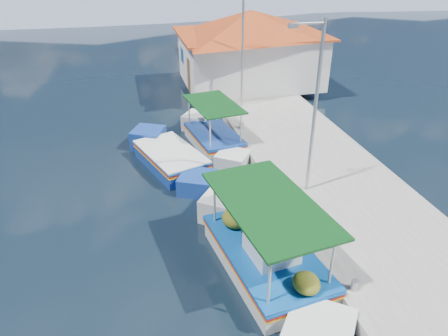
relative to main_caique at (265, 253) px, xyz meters
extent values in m
plane|color=black|center=(-2.00, 1.10, -0.50)|extent=(160.00, 160.00, 0.00)
cube|color=#AEAAA3|center=(3.90, 7.10, -0.25)|extent=(5.00, 44.00, 0.50)
cylinder|color=#A5A8AD|center=(1.80, -1.90, 0.15)|extent=(0.20, 0.20, 0.30)
cylinder|color=#A5A8AD|center=(1.80, 3.10, 0.15)|extent=(0.20, 0.20, 0.30)
cylinder|color=#A5A8AD|center=(1.80, 9.10, 0.15)|extent=(0.20, 0.20, 0.30)
cylinder|color=#A5A8AD|center=(1.80, 15.10, 0.15)|extent=(0.20, 0.20, 0.30)
cube|color=white|center=(-0.01, -0.08, -0.28)|extent=(2.83, 4.63, 0.95)
cube|color=white|center=(0.42, 2.77, -0.16)|extent=(2.22, 2.22, 1.05)
cube|color=#0C4B9C|center=(-0.01, -0.08, 0.16)|extent=(2.92, 4.77, 0.06)
cube|color=red|center=(-0.01, -0.08, 0.08)|extent=(2.92, 4.77, 0.05)
cube|color=yellow|center=(-0.01, -0.08, 0.01)|extent=(2.92, 4.77, 0.04)
cube|color=#0C4B9C|center=(-0.01, -0.08, 0.23)|extent=(2.93, 4.73, 0.05)
cube|color=brown|center=(-0.01, -0.08, 0.20)|extent=(2.65, 4.52, 0.05)
cube|color=white|center=(-0.06, -0.37, 0.75)|extent=(1.39, 1.47, 1.10)
cube|color=silver|center=(-0.06, -0.37, 1.32)|extent=(1.52, 1.59, 0.06)
cylinder|color=beige|center=(-0.61, 1.86, 1.00)|extent=(0.07, 0.07, 1.60)
cylinder|color=beige|center=(1.13, 1.59, 1.00)|extent=(0.07, 0.07, 1.60)
cylinder|color=beige|center=(-1.16, -1.75, 1.00)|extent=(0.07, 0.07, 1.60)
cylinder|color=beige|center=(0.58, -2.02, 1.00)|extent=(0.07, 0.07, 1.60)
cube|color=#0C3D14|center=(-0.01, -0.08, 1.80)|extent=(2.94, 4.65, 0.07)
ellipsoid|color=#454B14|center=(-0.20, 1.37, 0.49)|extent=(0.76, 0.84, 0.57)
ellipsoid|color=#454B14|center=(0.57, 1.76, 0.44)|extent=(0.64, 0.71, 0.48)
ellipsoid|color=#454B14|center=(-0.09, -1.89, 0.46)|extent=(0.68, 0.75, 0.51)
sphere|color=#FF2908|center=(1.07, 0.36, 0.95)|extent=(0.40, 0.40, 0.40)
cube|color=white|center=(0.29, 8.51, -0.30)|extent=(2.32, 3.58, 0.85)
cube|color=white|center=(0.66, 10.72, -0.19)|extent=(1.80, 1.80, 0.94)
cube|color=white|center=(-0.07, 6.37, -0.30)|extent=(1.75, 1.75, 0.81)
cube|color=#0C4B9C|center=(0.29, 8.51, 0.09)|extent=(2.39, 3.69, 0.05)
cube|color=red|center=(0.29, 8.51, 0.02)|extent=(2.39, 3.69, 0.04)
cube|color=yellow|center=(0.29, 8.51, -0.04)|extent=(2.39, 3.69, 0.04)
cube|color=navy|center=(0.29, 8.51, 0.15)|extent=(2.40, 3.66, 0.04)
cube|color=brown|center=(0.29, 8.51, 0.13)|extent=(2.17, 3.50, 0.04)
cylinder|color=beige|center=(-0.19, 10.01, 0.85)|extent=(0.06, 0.06, 1.43)
cylinder|color=beige|center=(1.23, 9.77, 0.85)|extent=(0.06, 0.06, 1.43)
cylinder|color=beige|center=(-0.65, 7.25, 0.85)|extent=(0.06, 0.06, 1.43)
cylinder|color=beige|center=(0.77, 7.01, 0.85)|extent=(0.06, 0.06, 1.43)
cube|color=#0C3D14|center=(0.29, 8.51, 1.56)|extent=(2.41, 3.60, 0.06)
cube|color=navy|center=(-1.92, 6.85, -0.27)|extent=(2.90, 3.92, 0.98)
cube|color=navy|center=(-1.15, 9.07, -0.15)|extent=(1.78, 1.78, 1.08)
cube|color=navy|center=(-2.67, 4.71, -0.27)|extent=(1.73, 1.73, 0.93)
cube|color=#0C4B9C|center=(-1.92, 6.85, 0.18)|extent=(2.99, 4.04, 0.06)
cube|color=red|center=(-1.92, 6.85, 0.10)|extent=(2.99, 4.04, 0.05)
cube|color=yellow|center=(-1.92, 6.85, 0.03)|extent=(2.99, 4.04, 0.04)
cube|color=white|center=(-1.92, 6.85, 0.25)|extent=(3.00, 4.01, 0.05)
cube|color=brown|center=(-1.92, 6.85, 0.22)|extent=(2.74, 3.81, 0.05)
cube|color=white|center=(4.20, 16.10, 1.50)|extent=(8.00, 6.00, 3.00)
cube|color=#BB371A|center=(4.20, 16.10, 3.05)|extent=(8.64, 6.48, 0.10)
pyramid|color=#BB371A|center=(4.20, 16.10, 3.70)|extent=(10.49, 10.49, 1.40)
cube|color=brown|center=(0.22, 15.10, 1.00)|extent=(0.06, 1.00, 2.00)
cube|color=#0C4B9C|center=(0.22, 17.60, 1.60)|extent=(0.06, 1.20, 0.90)
cylinder|color=#A5A8AD|center=(2.60, 3.10, 3.00)|extent=(0.12, 0.12, 6.00)
cylinder|color=#A5A8AD|center=(2.10, 3.10, 5.85)|extent=(1.00, 0.08, 0.08)
cube|color=#A5A8AD|center=(1.60, 3.10, 5.80)|extent=(0.30, 0.14, 0.14)
cylinder|color=#A5A8AD|center=(2.60, 12.10, 3.00)|extent=(0.12, 0.12, 6.00)
camera|label=1|loc=(-3.38, -9.03, 8.05)|focal=33.76mm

